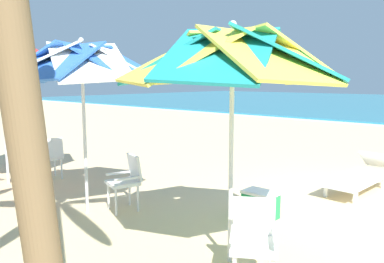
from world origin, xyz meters
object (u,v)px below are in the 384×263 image
plastic_chair_2 (50,155)px  cooler_box (261,204)px  beach_umbrella_2 (0,56)px  plastic_chair_1 (127,179)px  plastic_chair_0 (254,237)px  beach_umbrella_1 (82,65)px  beach_umbrella_0 (232,59)px  sun_lounger_1 (361,175)px

plastic_chair_2 → cooler_box: bearing=12.5°
beach_umbrella_2 → plastic_chair_2: (0.33, 0.73, -1.96)m
plastic_chair_1 → cooler_box: size_ratio=1.73×
beach_umbrella_2 → plastic_chair_0: bearing=0.2°
plastic_chair_2 → beach_umbrella_2: bearing=-114.3°
beach_umbrella_1 → beach_umbrella_0: bearing=3.5°
plastic_chair_0 → sun_lounger_1: (-0.33, 4.13, -0.22)m
beach_umbrella_0 → beach_umbrella_1: size_ratio=1.00×
beach_umbrella_2 → cooler_box: (4.70, 1.69, -2.26)m
beach_umbrella_1 → plastic_chair_2: 2.92m
beach_umbrella_1 → beach_umbrella_2: (-2.59, -0.11, 0.22)m
plastic_chair_1 → cooler_box: bearing=31.9°
sun_lounger_1 → plastic_chair_1: bearing=-123.8°
sun_lounger_1 → cooler_box: bearing=-104.2°
plastic_chair_1 → beach_umbrella_2: (-2.95, -0.60, 1.96)m
plastic_chair_1 → sun_lounger_1: (2.37, 3.54, -0.22)m
beach_umbrella_2 → sun_lounger_1: 7.09m
beach_umbrella_2 → cooler_box: 5.48m
plastic_chair_0 → cooler_box: 1.95m
plastic_chair_0 → cooler_box: (-0.95, 1.68, -0.30)m
plastic_chair_2 → sun_lounger_1: bearing=34.4°
sun_lounger_1 → cooler_box: sun_lounger_1 is taller
cooler_box → beach_umbrella_1: bearing=-143.0°
cooler_box → plastic_chair_2: bearing=-167.5°
plastic_chair_2 → cooler_box: plastic_chair_2 is taller
beach_umbrella_2 → sun_lounger_1: beach_umbrella_2 is taller
beach_umbrella_1 → sun_lounger_1: 5.25m
plastic_chair_0 → beach_umbrella_2: (-5.65, -0.02, 1.96)m
beach_umbrella_0 → plastic_chair_1: (-2.23, 0.34, -1.74)m
beach_umbrella_0 → plastic_chair_0: 1.82m
plastic_chair_1 → beach_umbrella_2: bearing=-168.4°
beach_umbrella_2 → plastic_chair_2: size_ratio=3.30×
beach_umbrella_0 → cooler_box: bearing=108.8°
plastic_chair_2 → plastic_chair_1: bearing=-2.7°
beach_umbrella_0 → plastic_chair_1: 2.85m
beach_umbrella_1 → plastic_chair_1: bearing=54.3°
sun_lounger_1 → beach_umbrella_0: bearing=-92.0°
plastic_chair_0 → plastic_chair_2: 5.37m
plastic_chair_1 → beach_umbrella_2: size_ratio=0.30×
plastic_chair_0 → plastic_chair_1: bearing=167.7°
plastic_chair_0 → beach_umbrella_2: 5.98m
plastic_chair_0 → beach_umbrella_1: bearing=178.2°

